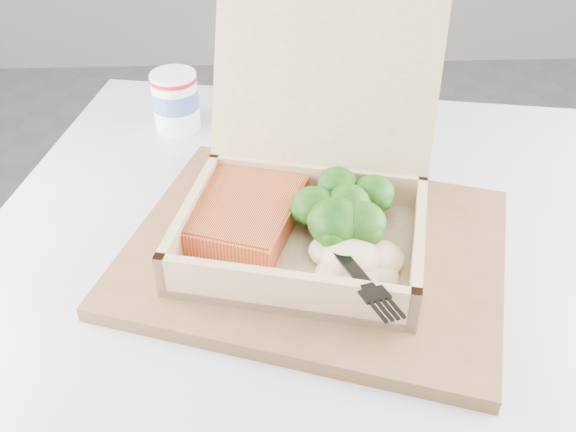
{
  "coord_description": "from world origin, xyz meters",
  "views": [
    {
      "loc": [
        -0.77,
        -0.64,
        1.16
      ],
      "look_at": [
        -0.75,
        -0.11,
        0.76
      ],
      "focal_mm": 40.0,
      "sensor_mm": 36.0,
      "label": 1
    }
  ],
  "objects_px": {
    "takeout_container": "(309,184)",
    "paper_cup": "(175,99)",
    "cafe_table": "(319,368)",
    "serving_tray": "(315,250)"
  },
  "relations": [
    {
      "from": "serving_tray",
      "to": "paper_cup",
      "type": "height_order",
      "value": "paper_cup"
    },
    {
      "from": "takeout_container",
      "to": "paper_cup",
      "type": "distance_m",
      "value": 0.3
    },
    {
      "from": "serving_tray",
      "to": "paper_cup",
      "type": "distance_m",
      "value": 0.34
    },
    {
      "from": "serving_tray",
      "to": "paper_cup",
      "type": "xyz_separation_m",
      "value": [
        -0.17,
        0.29,
        0.03
      ]
    },
    {
      "from": "serving_tray",
      "to": "paper_cup",
      "type": "bearing_deg",
      "value": 120.88
    },
    {
      "from": "cafe_table",
      "to": "serving_tray",
      "type": "height_order",
      "value": "serving_tray"
    },
    {
      "from": "serving_tray",
      "to": "takeout_container",
      "type": "relative_size",
      "value": 1.23
    },
    {
      "from": "takeout_container",
      "to": "paper_cup",
      "type": "relative_size",
      "value": 3.86
    },
    {
      "from": "cafe_table",
      "to": "paper_cup",
      "type": "relative_size",
      "value": 11.05
    },
    {
      "from": "cafe_table",
      "to": "takeout_container",
      "type": "bearing_deg",
      "value": 113.97
    }
  ]
}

